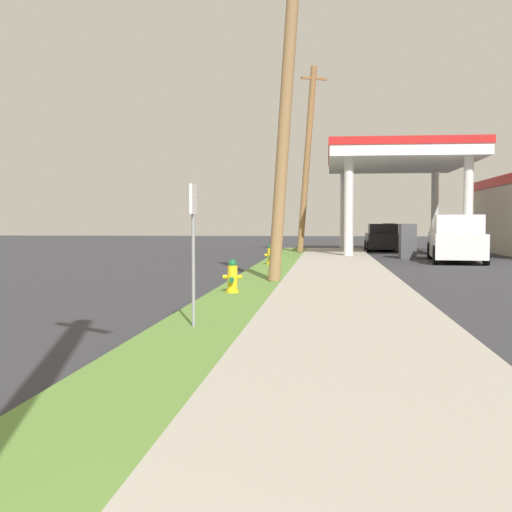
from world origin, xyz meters
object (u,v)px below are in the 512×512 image
street_sign_post (193,225)px  truck_white_at_forecourt (456,240)px  fire_hydrant_third (270,256)px  utility_pole_background (307,158)px  fire_hydrant_second (232,278)px  car_black_by_near_pump (383,238)px  utility_pole_midground (286,97)px

street_sign_post → truck_white_at_forecourt: 20.65m
fire_hydrant_third → street_sign_post: bearing=-89.7°
fire_hydrant_third → utility_pole_background: utility_pole_background is taller
utility_pole_background → truck_white_at_forecourt: bearing=-43.4°
fire_hydrant_second → utility_pole_background: size_ratio=0.08×
truck_white_at_forecourt → car_black_by_near_pump: bearing=101.4°
fire_hydrant_third → utility_pole_midground: 8.47m
utility_pole_midground → car_black_by_near_pump: utility_pole_midground is taller
street_sign_post → truck_white_at_forecourt: bearing=69.1°
street_sign_post → truck_white_at_forecourt: (7.38, 19.28, -0.72)m
car_black_by_near_pump → truck_white_at_forecourt: truck_white_at_forecourt is taller
fire_hydrant_second → car_black_by_near_pump: bearing=78.2°
utility_pole_midground → truck_white_at_forecourt: utility_pole_midground is taller
fire_hydrant_second → truck_white_at_forecourt: (7.47, 14.39, 0.47)m
utility_pole_background → truck_white_at_forecourt: 9.77m
street_sign_post → fire_hydrant_third: bearing=90.3°
fire_hydrant_second → truck_white_at_forecourt: 16.22m
car_black_by_near_pump → utility_pole_background: bearing=-132.0°
utility_pole_midground → truck_white_at_forecourt: (6.46, 11.56, -3.99)m
fire_hydrant_third → truck_white_at_forecourt: 8.70m
fire_hydrant_third → truck_white_at_forecourt: size_ratio=0.13×
fire_hydrant_third → utility_pole_background: bearing=84.5°
fire_hydrant_second → car_black_by_near_pump: 25.77m
fire_hydrant_third → fire_hydrant_second: bearing=-90.1°
car_black_by_near_pump → utility_pole_midground: bearing=-100.8°
fire_hydrant_second → utility_pole_midground: size_ratio=0.08×
utility_pole_background → street_sign_post: 25.61m
fire_hydrant_third → utility_pole_midground: utility_pole_midground is taller
utility_pole_background → car_black_by_near_pump: size_ratio=2.12×
street_sign_post → car_black_by_near_pump: size_ratio=0.47×
fire_hydrant_third → street_sign_post: 14.89m
utility_pole_midground → utility_pole_background: 17.66m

